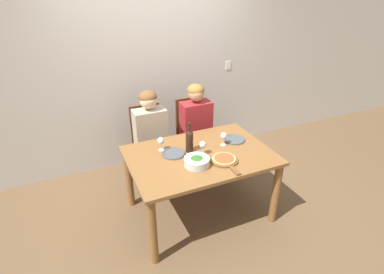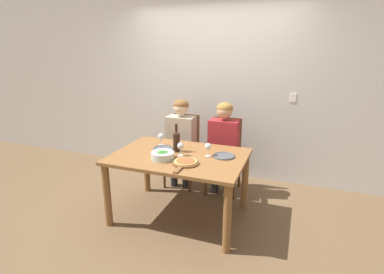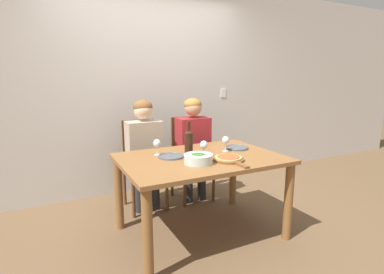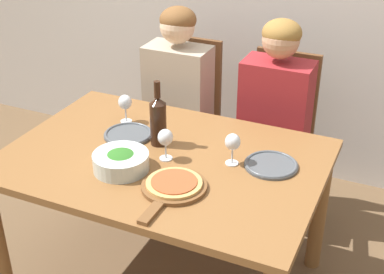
{
  "view_description": "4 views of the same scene",
  "coord_description": "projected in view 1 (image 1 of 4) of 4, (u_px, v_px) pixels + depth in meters",
  "views": [
    {
      "loc": [
        -1.15,
        -2.37,
        2.32
      ],
      "look_at": [
        -0.08,
        0.03,
        0.96
      ],
      "focal_mm": 28.0,
      "sensor_mm": 36.0,
      "label": 1
    },
    {
      "loc": [
        1.21,
        -2.87,
        1.91
      ],
      "look_at": [
        0.11,
        0.12,
        0.95
      ],
      "focal_mm": 28.0,
      "sensor_mm": 36.0,
      "label": 2
    },
    {
      "loc": [
        -1.26,
        -2.33,
        1.48
      ],
      "look_at": [
        -0.05,
        0.08,
        0.94
      ],
      "focal_mm": 28.0,
      "sensor_mm": 36.0,
      "label": 3
    },
    {
      "loc": [
        1.0,
        -1.88,
        2.01
      ],
      "look_at": [
        0.1,
        0.1,
        0.84
      ],
      "focal_mm": 50.0,
      "sensor_mm": 36.0,
      "label": 4
    }
  ],
  "objects": [
    {
      "name": "back_wall",
      "position": [
        155.0,
        66.0,
        3.92
      ],
      "size": [
        10.0,
        0.06,
        2.7
      ],
      "color": "silver",
      "rests_on": "ground"
    },
    {
      "name": "chair_left",
      "position": [
        149.0,
        142.0,
        3.76
      ],
      "size": [
        0.42,
        0.42,
        1.0
      ],
      "color": "brown",
      "rests_on": "ground"
    },
    {
      "name": "wine_glass_right",
      "position": [
        224.0,
        136.0,
        3.18
      ],
      "size": [
        0.07,
        0.07,
        0.15
      ],
      "color": "silver",
      "rests_on": "dining_table"
    },
    {
      "name": "person_man",
      "position": [
        196.0,
        122.0,
        3.79
      ],
      "size": [
        0.47,
        0.51,
        1.24
      ],
      "color": "#28282D",
      "rests_on": "ground"
    },
    {
      "name": "ground_plane",
      "position": [
        199.0,
        211.0,
        3.41
      ],
      "size": [
        40.0,
        40.0,
        0.0
      ],
      "primitive_type": "plane",
      "color": "brown"
    },
    {
      "name": "broccoli_bowl",
      "position": [
        197.0,
        162.0,
        2.86
      ],
      "size": [
        0.25,
        0.25,
        0.09
      ],
      "color": "silver",
      "rests_on": "dining_table"
    },
    {
      "name": "wine_glass_left",
      "position": [
        161.0,
        141.0,
        3.08
      ],
      "size": [
        0.07,
        0.07,
        0.15
      ],
      "color": "silver",
      "rests_on": "dining_table"
    },
    {
      "name": "dinner_plate_right",
      "position": [
        234.0,
        139.0,
        3.33
      ],
      "size": [
        0.24,
        0.24,
        0.02
      ],
      "color": "#4C5156",
      "rests_on": "dining_table"
    },
    {
      "name": "wine_bottle",
      "position": [
        189.0,
        140.0,
        3.05
      ],
      "size": [
        0.08,
        0.08,
        0.32
      ],
      "color": "black",
      "rests_on": "dining_table"
    },
    {
      "name": "chair_right",
      "position": [
        193.0,
        134.0,
        3.98
      ],
      "size": [
        0.42,
        0.42,
        1.0
      ],
      "color": "brown",
      "rests_on": "ground"
    },
    {
      "name": "dining_table",
      "position": [
        200.0,
        164.0,
        3.11
      ],
      "size": [
        1.46,
        1.01,
        0.76
      ],
      "color": "brown",
      "rests_on": "ground"
    },
    {
      "name": "dinner_plate_left",
      "position": [
        174.0,
        153.0,
        3.05
      ],
      "size": [
        0.24,
        0.24,
        0.02
      ],
      "color": "#4C5156",
      "rests_on": "dining_table"
    },
    {
      "name": "pizza_on_board",
      "position": [
        224.0,
        160.0,
        2.93
      ],
      "size": [
        0.28,
        0.42,
        0.04
      ],
      "color": "brown",
      "rests_on": "dining_table"
    },
    {
      "name": "person_woman",
      "position": [
        151.0,
        131.0,
        3.57
      ],
      "size": [
        0.47,
        0.51,
        1.24
      ],
      "color": "#28282D",
      "rests_on": "ground"
    },
    {
      "name": "wine_glass_centre",
      "position": [
        203.0,
        145.0,
        3.01
      ],
      "size": [
        0.07,
        0.07,
        0.15
      ],
      "color": "silver",
      "rests_on": "dining_table"
    }
  ]
}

